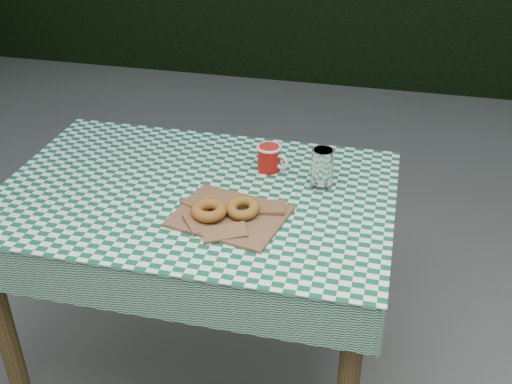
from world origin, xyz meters
TOP-DOWN VIEW (x-y plane):
  - ground at (0.00, 0.00)m, footprint 60.00×60.00m
  - table at (-0.02, -0.05)m, footprint 1.16×0.77m
  - tablecloth at (-0.02, -0.05)m, footprint 1.18×0.79m
  - paper_bag at (0.12, -0.16)m, footprint 0.34×0.29m
  - bagel_front at (0.06, -0.19)m, footprint 0.12×0.12m
  - bagel_back at (0.15, -0.15)m, footprint 0.11×0.11m
  - coffee_mug at (0.16, 0.13)m, footprint 0.19×0.19m
  - drinking_glass at (0.34, 0.07)m, footprint 0.08×0.08m

SIDE VIEW (x-z plane):
  - ground at x=0.00m, z-range 0.00..0.00m
  - table at x=-0.02m, z-range 0.00..0.75m
  - tablecloth at x=-0.02m, z-range 0.75..0.76m
  - paper_bag at x=0.12m, z-range 0.76..0.77m
  - bagel_back at x=0.15m, z-range 0.77..0.80m
  - bagel_front at x=0.06m, z-range 0.77..0.80m
  - coffee_mug at x=0.16m, z-range 0.76..0.84m
  - drinking_glass at x=0.34m, z-range 0.76..0.88m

